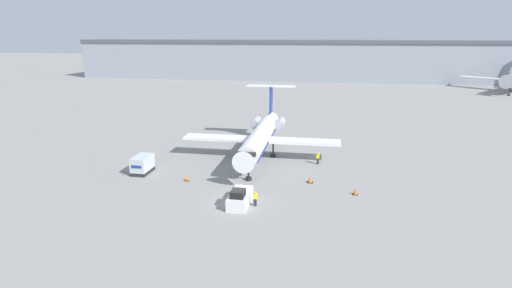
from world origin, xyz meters
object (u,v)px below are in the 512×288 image
(pushback_tug, at_px, (240,198))
(luggage_cart, at_px, (142,164))
(airplane_main, at_px, (261,135))
(traffic_cone_mid, at_px, (355,191))
(worker_by_wing, at_px, (318,158))
(worker_near_tug, at_px, (255,198))
(traffic_cone_right, at_px, (310,179))
(traffic_cone_left, at_px, (187,178))

(pushback_tug, distance_m, luggage_cart, 16.46)
(airplane_main, distance_m, traffic_cone_mid, 17.73)
(worker_by_wing, bearing_deg, worker_near_tug, -111.52)
(worker_by_wing, bearing_deg, traffic_cone_right, -95.46)
(traffic_cone_right, bearing_deg, worker_by_wing, 84.54)
(worker_near_tug, bearing_deg, traffic_cone_left, 148.98)
(pushback_tug, bearing_deg, traffic_cone_right, 48.42)
(airplane_main, distance_m, traffic_cone_right, 12.15)
(pushback_tug, relative_size, traffic_cone_mid, 5.81)
(pushback_tug, distance_m, traffic_cone_mid, 13.18)
(traffic_cone_mid, bearing_deg, traffic_cone_right, 151.03)
(pushback_tug, xyz_separation_m, traffic_cone_mid, (12.20, 4.99, -0.37))
(luggage_cart, relative_size, worker_near_tug, 2.02)
(worker_by_wing, xyz_separation_m, traffic_cone_left, (-15.69, -9.50, -0.53))
(traffic_cone_right, xyz_separation_m, traffic_cone_mid, (5.21, -2.89, 0.01))
(traffic_cone_mid, bearing_deg, luggage_cart, 174.72)
(pushback_tug, distance_m, traffic_cone_right, 10.53)
(worker_by_wing, xyz_separation_m, traffic_cone_mid, (4.51, -10.23, -0.52))
(pushback_tug, height_order, worker_near_tug, pushback_tug)
(airplane_main, distance_m, worker_near_tug, 17.28)
(pushback_tug, relative_size, traffic_cone_left, 6.02)
(traffic_cone_left, bearing_deg, pushback_tug, -35.49)
(traffic_cone_left, bearing_deg, worker_near_tug, -31.02)
(airplane_main, xyz_separation_m, traffic_cone_mid, (12.83, -11.87, -2.95))
(airplane_main, relative_size, traffic_cone_mid, 30.44)
(pushback_tug, xyz_separation_m, traffic_cone_left, (-8.01, 5.71, -0.38))
(worker_by_wing, distance_m, traffic_cone_left, 18.36)
(worker_near_tug, height_order, worker_by_wing, worker_by_wing)
(worker_near_tug, relative_size, traffic_cone_mid, 2.06)
(airplane_main, height_order, pushback_tug, airplane_main)
(worker_near_tug, xyz_separation_m, traffic_cone_mid, (10.55, 5.09, -0.48))
(traffic_cone_left, distance_m, traffic_cone_mid, 20.22)
(worker_near_tug, distance_m, traffic_cone_right, 9.61)
(airplane_main, distance_m, traffic_cone_left, 13.69)
(pushback_tug, distance_m, worker_by_wing, 17.05)
(traffic_cone_left, height_order, traffic_cone_right, traffic_cone_right)
(airplane_main, bearing_deg, traffic_cone_mid, -42.76)
(traffic_cone_right, bearing_deg, traffic_cone_mid, -28.97)
(pushback_tug, height_order, traffic_cone_right, pushback_tug)
(worker_near_tug, bearing_deg, airplane_main, 97.67)
(luggage_cart, bearing_deg, traffic_cone_mid, -5.28)
(airplane_main, relative_size, traffic_cone_right, 31.35)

